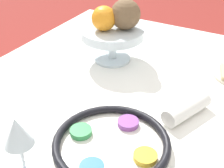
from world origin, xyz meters
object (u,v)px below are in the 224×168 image
Objects in this scene: wine_glass at (17,134)px; coconut at (126,14)px; fruit_stand at (112,35)px; orange_fruit at (104,18)px; seder_plate at (112,144)px; napkin_roll at (187,109)px.

wine_glass is 0.58m from coconut.
orange_fruit reaches higher than fruit_stand.
fruit_stand is 0.07m from orange_fruit.
wine_glass is at bearing -171.32° from fruit_stand.
seder_plate is at bearing -151.09° from fruit_stand.
seder_plate is 0.47m from orange_fruit.
napkin_roll is at bearing -28.74° from seder_plate.
wine_glass is (-0.15, 0.14, 0.09)m from seder_plate.
coconut is at bearing -50.85° from orange_fruit.
wine_glass is 0.45m from napkin_roll.
coconut reaches higher than seder_plate.
fruit_stand is at bearing 8.68° from wine_glass.
orange_fruit reaches higher than wine_glass.
orange_fruit is at bearing 65.45° from napkin_roll.
orange_fruit is at bearing 144.30° from fruit_stand.
napkin_roll is (0.21, -0.12, 0.01)m from seder_plate.
fruit_stand is at bearing 118.48° from coconut.
coconut reaches higher than wine_glass.
coconut is at bearing 54.99° from napkin_roll.
fruit_stand is at bearing 60.88° from napkin_roll.
orange_fruit is 0.82× the size of coconut.
fruit_stand is at bearing -35.70° from orange_fruit.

